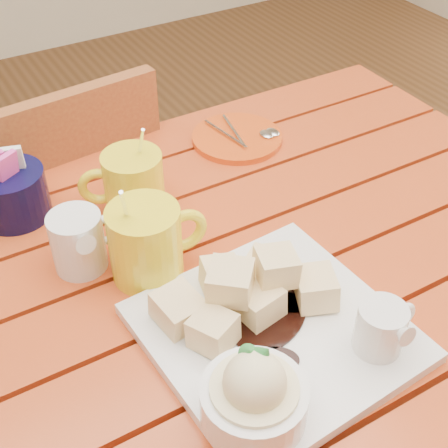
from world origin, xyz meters
TOP-DOWN VIEW (x-y plane):
  - table at (0.00, 0.00)m, footprint 1.20×0.79m
  - dessert_plate at (-0.00, -0.16)m, footprint 0.31×0.31m
  - coffee_mug_left at (-0.02, 0.18)m, footprint 0.12×0.09m
  - coffee_mug_right at (-0.06, 0.04)m, footprint 0.14×0.10m
  - cream_pitcher at (-0.14, 0.10)m, footprint 0.10×0.09m
  - sugar_caddy at (-0.18, 0.26)m, footprint 0.11×0.11m
  - orange_saucer at (0.22, 0.27)m, footprint 0.16×0.16m
  - chair_far at (-0.10, 0.47)m, footprint 0.45×0.45m

SIDE VIEW (x-z plane):
  - chair_far at x=-0.10m, z-range 0.05..0.92m
  - table at x=0.00m, z-range 0.27..1.02m
  - orange_saucer at x=0.22m, z-range 0.75..0.76m
  - dessert_plate at x=0.00m, z-range 0.72..0.84m
  - sugar_caddy at x=-0.18m, z-range 0.73..0.85m
  - cream_pitcher at x=-0.14m, z-range 0.75..0.84m
  - coffee_mug_left at x=-0.02m, z-range 0.73..0.88m
  - coffee_mug_right at x=-0.06m, z-range 0.72..0.89m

